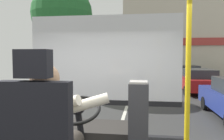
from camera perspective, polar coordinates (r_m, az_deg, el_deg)
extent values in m
cube|color=#363636|center=(10.98, 4.52, -7.49)|extent=(18.00, 44.00, 0.05)
cube|color=silver|center=(10.97, 4.52, -7.34)|extent=(0.12, 39.60, 0.00)
cube|color=black|center=(1.54, -19.35, -15.00)|extent=(0.48, 0.10, 0.66)
cube|color=black|center=(1.47, -19.70, 1.55)|extent=(0.22, 0.10, 0.18)
cylinder|color=silver|center=(1.69, -16.76, -14.86)|extent=(0.36, 0.36, 0.57)
cube|color=#B2842D|center=(1.84, -14.31, -11.11)|extent=(0.06, 0.01, 0.35)
sphere|color=#A37A5B|center=(1.62, -17.00, -2.02)|extent=(0.21, 0.21, 0.21)
cylinder|color=silver|center=(1.89, -10.07, -9.63)|extent=(0.62, 0.22, 0.25)
cylinder|color=silver|center=(1.96, -16.21, -9.19)|extent=(0.62, 0.22, 0.25)
cube|color=#282623|center=(2.96, -6.20, -17.69)|extent=(1.10, 0.56, 0.40)
cylinder|color=black|center=(2.53, -8.31, -13.94)|extent=(0.07, 0.23, 0.42)
torus|color=black|center=(2.40, -8.92, -10.08)|extent=(0.50, 0.47, 0.23)
cylinder|color=black|center=(2.40, -8.92, -10.08)|extent=(0.14, 0.14, 0.08)
cylinder|color=gold|center=(1.98, 19.02, -5.15)|extent=(0.04, 0.04, 1.96)
cube|color=#333338|center=(2.49, 6.85, -14.69)|extent=(0.21, 0.25, 0.99)
cube|color=#9E9993|center=(2.38, 6.93, -3.13)|extent=(0.19, 0.23, 0.02)
cube|color=silver|center=(3.63, -2.02, 3.18)|extent=(2.50, 0.01, 1.40)
cube|color=black|center=(3.71, -1.99, -8.33)|extent=(2.50, 0.08, 0.08)
cylinder|color=#4C3828|center=(11.96, -12.63, 1.37)|extent=(0.35, 0.35, 3.28)
sphere|color=#24642D|center=(12.16, -12.81, 14.02)|extent=(3.15, 3.15, 3.15)
cube|color=#BCB29E|center=(21.96, 21.91, 9.49)|extent=(13.79, 4.84, 8.90)
cube|color=#9E332D|center=(19.46, 23.61, 6.79)|extent=(13.24, 0.12, 0.60)
cylinder|color=black|center=(9.34, 22.80, -7.95)|extent=(0.14, 0.51, 0.51)
cube|color=maroon|center=(13.89, 21.11, -2.94)|extent=(1.87, 4.44, 0.62)
cube|color=#282D33|center=(13.58, 21.42, -0.77)|extent=(1.54, 2.44, 0.47)
cylinder|color=black|center=(15.46, 23.13, -3.51)|extent=(0.14, 0.51, 0.51)
cylinder|color=black|center=(15.09, 16.59, -3.54)|extent=(0.14, 0.51, 0.51)
cylinder|color=black|center=(12.85, 26.36, -4.97)|extent=(0.14, 0.51, 0.51)
cylinder|color=black|center=(12.41, 18.52, -5.08)|extent=(0.14, 0.51, 0.51)
cube|color=#474C51|center=(18.31, 18.61, -1.34)|extent=(1.91, 3.96, 0.64)
cube|color=#282D33|center=(18.04, 18.79, 0.37)|extent=(1.57, 2.18, 0.49)
cylinder|color=black|center=(19.72, 20.53, -1.98)|extent=(0.14, 0.52, 0.52)
cylinder|color=black|center=(19.40, 15.28, -1.96)|extent=(0.14, 0.52, 0.52)
cylinder|color=black|center=(17.35, 22.30, -2.74)|extent=(0.14, 0.52, 0.52)
cylinder|color=black|center=(16.99, 16.34, -2.74)|extent=(0.14, 0.52, 0.52)
cube|color=black|center=(23.33, 16.54, -0.47)|extent=(1.73, 4.38, 0.56)
cube|color=#282D33|center=(23.04, 16.66, 0.72)|extent=(1.42, 2.41, 0.43)
cylinder|color=black|center=(24.82, 17.94, -0.91)|extent=(0.14, 0.46, 0.46)
cylinder|color=black|center=(24.59, 14.16, -0.89)|extent=(0.14, 0.46, 0.46)
cylinder|color=black|center=(22.16, 19.16, -1.45)|extent=(0.14, 0.46, 0.46)
cylinder|color=black|center=(21.90, 14.94, -1.43)|extent=(0.14, 0.46, 0.46)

